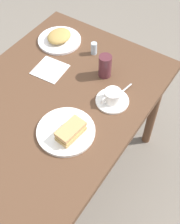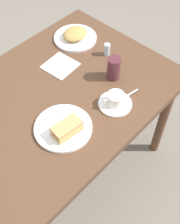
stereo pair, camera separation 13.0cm
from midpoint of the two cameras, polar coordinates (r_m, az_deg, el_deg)
ground_plane at (r=1.98m, az=-7.90°, el=-11.73°), size 6.00×6.00×0.00m
dining_table at (r=1.45m, az=-10.57°, el=-0.65°), size 1.22×0.83×0.71m
sandwich_plate at (r=1.28m, az=-7.54°, el=-3.83°), size 0.25×0.25×0.01m
sandwich_front at (r=1.24m, az=-6.71°, el=-3.88°), size 0.13×0.08×0.05m
coffee_saucer at (r=1.38m, az=1.57°, el=1.99°), size 0.16×0.16×0.01m
coffee_cup at (r=1.35m, az=1.54°, el=2.93°), size 0.10×0.08×0.06m
spoon at (r=1.41m, az=3.64°, el=3.84°), size 0.10×0.03×0.01m
side_plate at (r=1.70m, az=-8.08°, el=13.30°), size 0.24×0.24×0.01m
side_food_pile at (r=1.69m, az=-8.20°, el=14.07°), size 0.14×0.12×0.04m
napkin at (r=1.54m, az=-10.08°, el=7.86°), size 0.16×0.16×0.00m
salt_shaker at (r=1.59m, az=-1.62°, el=11.93°), size 0.03×0.03×0.07m
drinking_glass at (r=1.46m, az=0.31°, el=8.63°), size 0.06×0.06×0.12m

